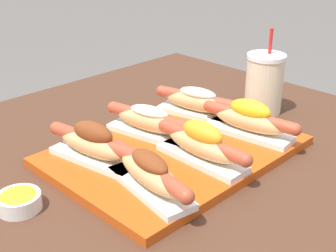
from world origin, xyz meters
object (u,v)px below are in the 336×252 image
at_px(hot_dog_5, 199,102).
at_px(drink_cup, 264,83).
at_px(hot_dog_0, 150,173).
at_px(sauce_bowl, 19,201).
at_px(hot_dog_1, 202,144).
at_px(hot_dog_4, 150,121).
at_px(hot_dog_3, 94,144).
at_px(serving_tray, 175,151).
at_px(hot_dog_2, 250,120).

distance_m(hot_dog_5, drink_cup, 0.18).
relative_size(hot_dog_5, drink_cup, 1.09).
height_order(hot_dog_0, sauce_bowl, hot_dog_0).
relative_size(hot_dog_0, hot_dog_5, 1.01).
xyz_separation_m(hot_dog_0, hot_dog_5, (0.30, 0.16, -0.00)).
relative_size(hot_dog_1, hot_dog_5, 1.02).
distance_m(hot_dog_4, hot_dog_5, 0.15).
bearing_deg(sauce_bowl, hot_dog_3, 6.16).
bearing_deg(hot_dog_4, serving_tray, -91.43).
bearing_deg(hot_dog_1, hot_dog_3, 134.45).
distance_m(hot_dog_2, sauce_bowl, 0.49).
bearing_deg(drink_cup, hot_dog_0, -168.96).
relative_size(hot_dog_0, hot_dog_1, 0.99).
distance_m(hot_dog_1, hot_dog_2, 0.16).
relative_size(hot_dog_2, hot_dog_3, 1.00).
bearing_deg(serving_tray, hot_dog_1, -94.94).
xyz_separation_m(hot_dog_5, drink_cup, (0.16, -0.07, 0.02)).
bearing_deg(hot_dog_2, sauce_bowl, 165.46).
distance_m(hot_dog_0, hot_dog_1, 0.14).
bearing_deg(sauce_bowl, hot_dog_4, 4.26).
bearing_deg(hot_dog_5, hot_dog_4, -179.89).
distance_m(hot_dog_5, sauce_bowl, 0.47).
distance_m(serving_tray, hot_dog_1, 0.09).
bearing_deg(sauce_bowl, hot_dog_5, 2.93).
height_order(sauce_bowl, drink_cup, drink_cup).
bearing_deg(hot_dog_2, hot_dog_1, -178.13).
xyz_separation_m(hot_dog_1, drink_cup, (0.32, 0.08, 0.02)).
height_order(serving_tray, hot_dog_4, hot_dog_4).
height_order(serving_tray, hot_dog_5, hot_dog_5).
xyz_separation_m(hot_dog_0, hot_dog_3, (-0.00, 0.15, 0.00)).
bearing_deg(hot_dog_3, hot_dog_4, 2.12).
xyz_separation_m(serving_tray, drink_cup, (0.32, 0.01, 0.06)).
height_order(hot_dog_0, drink_cup, drink_cup).
bearing_deg(sauce_bowl, serving_tray, -8.91).
height_order(hot_dog_2, hot_dog_4, hot_dog_2).
distance_m(hot_dog_0, sauce_bowl, 0.22).
xyz_separation_m(hot_dog_5, sauce_bowl, (-0.47, -0.02, -0.04)).
height_order(serving_tray, hot_dog_1, hot_dog_1).
relative_size(hot_dog_4, drink_cup, 1.10).
xyz_separation_m(hot_dog_4, drink_cup, (0.32, -0.07, 0.02)).
height_order(serving_tray, hot_dog_3, hot_dog_3).
relative_size(hot_dog_3, drink_cup, 1.10).
xyz_separation_m(serving_tray, hot_dog_1, (-0.01, -0.08, 0.04)).
relative_size(hot_dog_0, hot_dog_2, 0.99).
relative_size(serving_tray, drink_cup, 2.35).
bearing_deg(hot_dog_3, hot_dog_1, -45.55).
distance_m(serving_tray, drink_cup, 0.32).
bearing_deg(hot_dog_5, hot_dog_0, -152.43).
bearing_deg(hot_dog_1, hot_dog_4, 86.78).
height_order(serving_tray, drink_cup, drink_cup).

